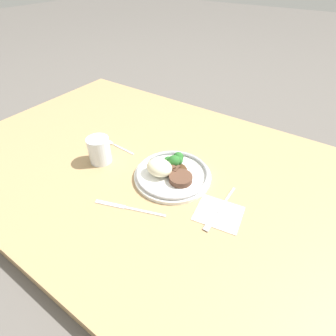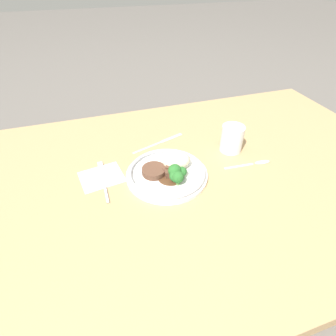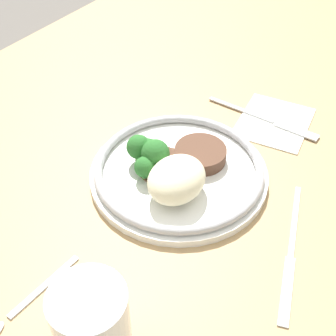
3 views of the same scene
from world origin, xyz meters
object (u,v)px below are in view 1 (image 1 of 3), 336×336
Objects in this scene: fork at (218,212)px; knife at (127,208)px; juice_glass at (100,151)px; plate at (171,172)px; spoon at (112,143)px.

fork is 0.26m from knife.
juice_glass reaches higher than knife.
fork is (-0.19, 0.05, -0.02)m from plate.
knife is (0.03, 0.18, -0.02)m from plate.
knife is at bearing 81.24° from plate.
juice_glass is 0.45× the size of knife.
knife is 0.34m from spoon.
plate reaches higher than knife.
knife is at bearing 144.20° from spoon.
plate is 0.19m from knife.
fork is at bearing -168.46° from knife.
juice_glass is at bearing -88.51° from fork.
fork is 0.49m from spoon.
plate is at bearing 177.63° from spoon.
juice_glass reaches higher than fork.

